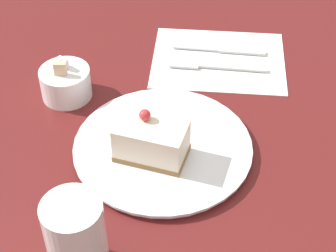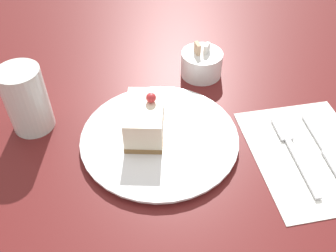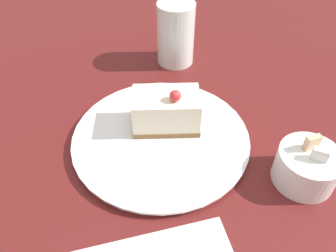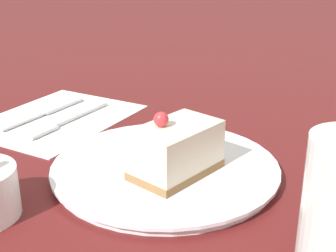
{
  "view_description": "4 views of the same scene",
  "coord_description": "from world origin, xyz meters",
  "px_view_note": "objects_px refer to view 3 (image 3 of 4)",
  "views": [
    {
      "loc": [
        -0.59,
        -0.19,
        0.6
      ],
      "look_at": [
        -0.03,
        -0.01,
        0.06
      ],
      "focal_mm": 60.0,
      "sensor_mm": 36.0,
      "label": 1
    },
    {
      "loc": [
        0.0,
        -0.44,
        0.47
      ],
      "look_at": [
        -0.01,
        -0.02,
        0.06
      ],
      "focal_mm": 40.0,
      "sensor_mm": 36.0,
      "label": 2
    },
    {
      "loc": [
        0.32,
        0.0,
        0.37
      ],
      "look_at": [
        -0.02,
        0.02,
        0.04
      ],
      "focal_mm": 35.0,
      "sensor_mm": 36.0,
      "label": 3
    },
    {
      "loc": [
        -0.36,
        0.37,
        0.26
      ],
      "look_at": [
        -0.02,
        -0.02,
        0.05
      ],
      "focal_mm": 50.0,
      "sensor_mm": 36.0,
      "label": 4
    }
  ],
  "objects_px": {
    "plate": "(156,138)",
    "sugar_bowl": "(303,167)",
    "drinking_glass": "(173,34)",
    "cake_slice": "(163,111)"
  },
  "relations": [
    {
      "from": "plate",
      "to": "sugar_bowl",
      "type": "distance_m",
      "value": 0.21
    },
    {
      "from": "plate",
      "to": "drinking_glass",
      "type": "xyz_separation_m",
      "value": [
        -0.23,
        0.04,
        0.05
      ]
    },
    {
      "from": "plate",
      "to": "cake_slice",
      "type": "height_order",
      "value": "cake_slice"
    },
    {
      "from": "cake_slice",
      "to": "drinking_glass",
      "type": "relative_size",
      "value": 0.85
    },
    {
      "from": "cake_slice",
      "to": "drinking_glass",
      "type": "distance_m",
      "value": 0.2
    },
    {
      "from": "drinking_glass",
      "to": "plate",
      "type": "bearing_deg",
      "value": -8.9
    },
    {
      "from": "plate",
      "to": "sugar_bowl",
      "type": "xyz_separation_m",
      "value": [
        0.08,
        0.2,
        0.02
      ]
    },
    {
      "from": "plate",
      "to": "cake_slice",
      "type": "distance_m",
      "value": 0.04
    },
    {
      "from": "cake_slice",
      "to": "sugar_bowl",
      "type": "bearing_deg",
      "value": 61.04
    },
    {
      "from": "sugar_bowl",
      "to": "drinking_glass",
      "type": "xyz_separation_m",
      "value": [
        -0.3,
        -0.16,
        0.03
      ]
    }
  ]
}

